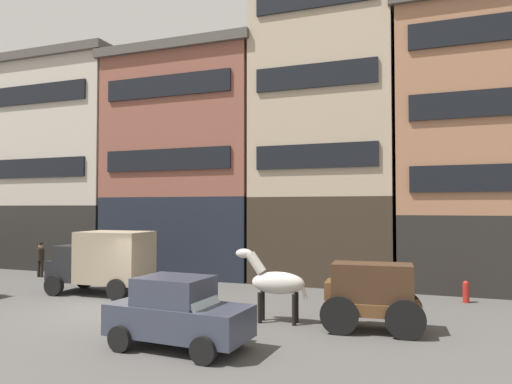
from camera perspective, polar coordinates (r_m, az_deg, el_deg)
The scene contains 11 objects.
ground_plane at distance 17.43m, azimuth -16.49°, elevation -13.86°, with size 120.00×120.00×0.00m, color #4C4947.
building_far_left at distance 31.77m, azimuth -22.41°, elevation 3.33°, with size 9.85×6.30×12.81m.
building_center_left at distance 26.51m, azimuth -7.77°, elevation 3.61°, with size 8.97×6.30×12.25m.
building_center_right at distance 24.17m, azimuth 8.84°, elevation 8.20°, with size 7.17×6.30×15.62m.
building_far_right at distance 23.64m, azimuth 25.67°, elevation 5.18°, with size 7.42×6.30×12.85m.
cargo_wagon at distance 14.27m, azimuth 13.97°, elevation -11.89°, with size 3.00×1.70×1.98m.
draft_horse at distance 14.85m, azimuth 2.36°, elevation -11.06°, with size 2.35×0.72×2.30m.
delivery_truck_near at distance 20.56m, azimuth -18.40°, elevation -7.97°, with size 4.41×2.27×2.62m.
sedan_light at distance 12.46m, azimuth -9.64°, elevation -14.50°, with size 3.79×2.04×1.83m.
pedestrian_officer at distance 26.70m, azimuth -25.11°, elevation -7.41°, with size 0.51×0.51×1.79m.
fire_hydrant_curbside at distance 19.65m, azimuth 24.54°, elevation -11.12°, with size 0.24×0.24×0.83m.
Camera 1 is at (10.10, -13.73, 3.64)m, focal length 32.34 mm.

